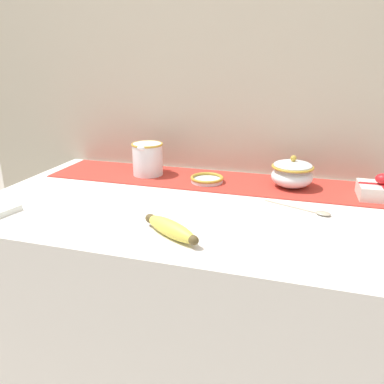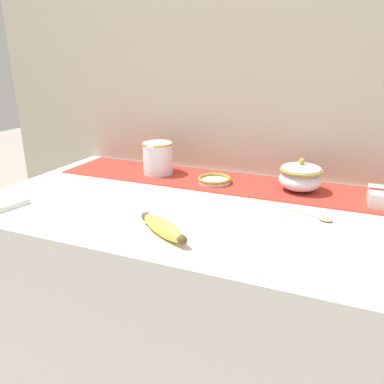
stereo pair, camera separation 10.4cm
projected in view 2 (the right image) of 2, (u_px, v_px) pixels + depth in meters
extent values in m
cube|color=silver|center=(196.00, 332.00, 1.26)|extent=(1.27, 0.71, 0.93)
cube|color=#B7AD99|center=(236.00, 99.00, 1.34)|extent=(2.07, 0.04, 2.40)
cube|color=#B23328|center=(220.00, 181.00, 1.30)|extent=(1.17, 0.25, 0.00)
cylinder|color=white|center=(158.00, 158.00, 1.36)|extent=(0.11, 0.11, 0.11)
torus|color=#B79333|center=(157.00, 143.00, 1.35)|extent=(0.11, 0.11, 0.01)
torus|color=white|center=(166.00, 152.00, 1.42)|extent=(0.06, 0.01, 0.06)
ellipsoid|color=white|center=(151.00, 147.00, 1.30)|extent=(0.03, 0.02, 0.02)
ellipsoid|color=white|center=(300.00, 180.00, 1.19)|extent=(0.13, 0.13, 0.07)
torus|color=#B79333|center=(301.00, 170.00, 1.18)|extent=(0.14, 0.14, 0.01)
ellipsoid|color=white|center=(301.00, 168.00, 1.18)|extent=(0.12, 0.12, 0.02)
sphere|color=#B79333|center=(302.00, 161.00, 1.17)|extent=(0.02, 0.02, 0.02)
cylinder|color=white|center=(214.00, 181.00, 1.27)|extent=(0.11, 0.11, 0.01)
torus|color=#B79333|center=(214.00, 178.00, 1.27)|extent=(0.11, 0.11, 0.01)
ellipsoid|color=#DBCC4C|center=(163.00, 228.00, 0.89)|extent=(0.17, 0.12, 0.04)
ellipsoid|color=brown|center=(147.00, 217.00, 0.95)|extent=(0.04, 0.04, 0.02)
ellipsoid|color=brown|center=(182.00, 240.00, 0.83)|extent=(0.04, 0.03, 0.02)
cube|color=#A89E89|center=(292.00, 210.00, 1.04)|extent=(0.15, 0.06, 0.00)
ellipsoid|color=#A89E89|center=(325.00, 219.00, 0.98)|extent=(0.05, 0.04, 0.01)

